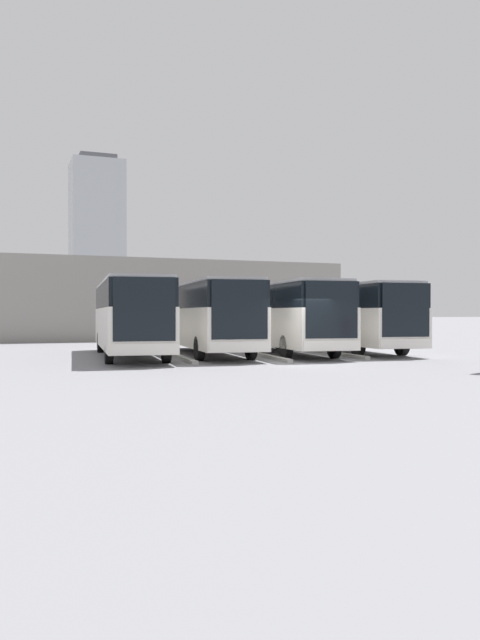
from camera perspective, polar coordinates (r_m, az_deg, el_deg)
ground_plane at (r=24.06m, az=5.83°, el=-4.00°), size 600.00×600.00×0.00m
bus_0 at (r=32.21m, az=9.64°, el=0.46°), size 3.63×12.11×3.33m
curb_divider_0 at (r=29.82m, az=8.27°, el=-2.97°), size 0.99×7.69×0.15m
bus_1 at (r=30.19m, az=3.89°, el=0.46°), size 3.63×12.11×3.33m
curb_divider_1 at (r=27.90m, az=1.94°, el=-3.21°), size 0.99×7.69×0.15m
bus_2 at (r=29.23m, az=-3.05°, el=0.46°), size 3.63×12.11×3.33m
curb_divider_2 at (r=27.08m, az=-5.65°, el=-3.33°), size 0.99×7.69×0.15m
bus_3 at (r=27.99m, az=-10.08°, el=0.44°), size 3.63×12.11×3.33m
station_building at (r=50.26m, az=-8.38°, el=1.75°), size 27.96×15.06×5.87m
office_tower at (r=265.77m, az=-12.96°, el=7.21°), size 20.89×20.89×66.75m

